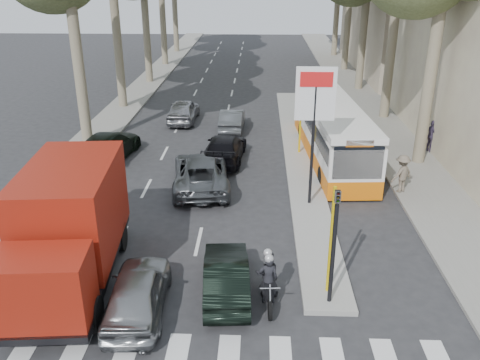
% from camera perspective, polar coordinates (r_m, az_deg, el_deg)
% --- Properties ---
extents(ground, '(120.00, 120.00, 0.00)m').
position_cam_1_polar(ground, '(16.33, -2.29, -10.44)').
color(ground, '#28282B').
rests_on(ground, ground).
extents(sidewalk_right, '(3.20, 70.00, 0.12)m').
position_cam_1_polar(sidewalk_right, '(40.30, 12.94, 9.62)').
color(sidewalk_right, gray).
rests_on(sidewalk_right, ground).
extents(median_left, '(2.40, 64.00, 0.12)m').
position_cam_1_polar(median_left, '(43.50, -10.22, 10.80)').
color(median_left, gray).
rests_on(median_left, ground).
extents(traffic_island, '(1.50, 26.00, 0.16)m').
position_cam_1_polar(traffic_island, '(26.23, 6.62, 2.98)').
color(traffic_island, gray).
rests_on(traffic_island, ground).
extents(billboard, '(1.50, 12.10, 5.60)m').
position_cam_1_polar(billboard, '(19.43, 8.33, 6.96)').
color(billboard, yellow).
rests_on(billboard, ground).
extents(traffic_light_island, '(0.16, 0.41, 3.60)m').
position_cam_1_polar(traffic_light_island, '(13.88, 10.63, -5.39)').
color(traffic_light_island, black).
rests_on(traffic_light_island, ground).
extents(silver_hatchback, '(1.78, 3.97, 1.32)m').
position_cam_1_polar(silver_hatchback, '(14.64, -11.43, -12.22)').
color(silver_hatchback, gray).
rests_on(silver_hatchback, ground).
extents(dark_hatchback, '(1.57, 3.79, 1.22)m').
position_cam_1_polar(dark_hatchback, '(15.14, -1.55, -10.62)').
color(dark_hatchback, black).
rests_on(dark_hatchback, ground).
extents(queue_car_a, '(2.90, 5.30, 1.41)m').
position_cam_1_polar(queue_car_a, '(22.08, -4.39, 0.89)').
color(queue_car_a, '#4E5256').
rests_on(queue_car_a, ground).
extents(queue_car_b, '(2.17, 4.65, 1.31)m').
position_cam_1_polar(queue_car_b, '(25.07, -1.75, 3.57)').
color(queue_car_b, black).
rests_on(queue_car_b, ground).
extents(queue_car_c, '(1.74, 4.14, 1.40)m').
position_cam_1_polar(queue_car_c, '(31.82, -6.38, 7.76)').
color(queue_car_c, gray).
rests_on(queue_car_c, ground).
extents(queue_car_d, '(1.39, 3.78, 1.24)m').
position_cam_1_polar(queue_car_d, '(29.98, -0.91, 6.78)').
color(queue_car_d, '#4E5256').
rests_on(queue_car_d, ground).
extents(queue_car_e, '(2.61, 5.09, 1.41)m').
position_cam_1_polar(queue_car_e, '(26.09, -14.59, 3.73)').
color(queue_car_e, black).
rests_on(queue_car_e, ground).
extents(red_truck, '(3.04, 6.79, 3.52)m').
position_cam_1_polar(red_truck, '(15.91, -18.70, -4.96)').
color(red_truck, black).
rests_on(red_truck, ground).
extents(city_bus, '(2.96, 10.65, 2.77)m').
position_cam_1_polar(city_bus, '(25.60, 10.30, 5.52)').
color(city_bus, orange).
rests_on(city_bus, ground).
extents(motorcycle, '(0.71, 1.93, 1.64)m').
position_cam_1_polar(motorcycle, '(14.80, 3.13, -10.90)').
color(motorcycle, black).
rests_on(motorcycle, ground).
extents(pedestrian_near, '(0.71, 1.06, 1.66)m').
position_cam_1_polar(pedestrian_near, '(27.74, 20.72, 4.63)').
color(pedestrian_near, '#423652').
rests_on(pedestrian_near, sidewalk_right).
extents(pedestrian_far, '(1.13, 0.97, 1.63)m').
position_cam_1_polar(pedestrian_far, '(22.32, 17.72, 0.69)').
color(pedestrian_far, '#6F6353').
rests_on(pedestrian_far, sidewalk_right).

